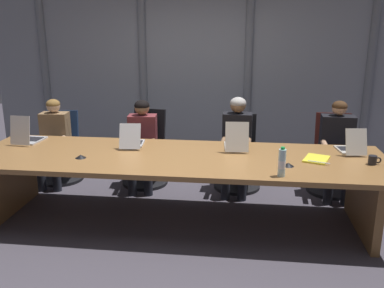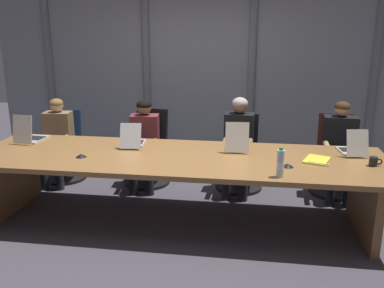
{
  "view_description": "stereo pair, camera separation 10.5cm",
  "coord_description": "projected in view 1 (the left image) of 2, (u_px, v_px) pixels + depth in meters",
  "views": [
    {
      "loc": [
        0.64,
        -4.06,
        2.04
      ],
      "look_at": [
        0.14,
        0.11,
        0.84
      ],
      "focal_mm": 38.92,
      "sensor_mm": 36.0,
      "label": 1
    },
    {
      "loc": [
        0.74,
        -4.05,
        2.04
      ],
      "look_at": [
        0.14,
        0.11,
        0.84
      ],
      "focal_mm": 38.92,
      "sensor_mm": 36.0,
      "label": 2
    }
  ],
  "objects": [
    {
      "name": "coffee_mug_near",
      "position": [
        373.0,
        160.0,
        4.03
      ],
      "size": [
        0.12,
        0.08,
        0.09
      ],
      "color": "black",
      "rests_on": "conference_table"
    },
    {
      "name": "spiral_notepad",
      "position": [
        316.0,
        159.0,
        4.18
      ],
      "size": [
        0.31,
        0.36,
        0.03
      ],
      "rotation": [
        0.0,
        0.0,
        -0.36
      ],
      "color": "yellow",
      "rests_on": "conference_table"
    },
    {
      "name": "ground_plane",
      "position": [
        178.0,
        220.0,
        4.51
      ],
      "size": [
        12.71,
        12.71,
        0.0
      ],
      "primitive_type": "plane",
      "color": "#47424C"
    },
    {
      "name": "laptop_left_end",
      "position": [
        28.0,
        137.0,
        4.78
      ],
      "size": [
        0.26,
        0.42,
        0.34
      ],
      "rotation": [
        0.0,
        0.0,
        1.5
      ],
      "color": "#BCBCC1",
      "rests_on": "conference_table"
    },
    {
      "name": "laptop_right_mid",
      "position": [
        351.0,
        147.0,
        4.41
      ],
      "size": [
        0.27,
        0.41,
        0.29
      ],
      "rotation": [
        0.0,
        0.0,
        1.7
      ],
      "color": "beige",
      "rests_on": "conference_table"
    },
    {
      "name": "laptop_left_mid",
      "position": [
        132.0,
        141.0,
        4.65
      ],
      "size": [
        0.27,
        0.43,
        0.28
      ],
      "rotation": [
        0.0,
        0.0,
        1.67
      ],
      "color": "#BCBCC1",
      "rests_on": "conference_table"
    },
    {
      "name": "office_chair_left_end",
      "position": [
        61.0,
        154.0,
        5.67
      ],
      "size": [
        0.6,
        0.6,
        0.92
      ],
      "rotation": [
        0.0,
        0.0,
        -1.46
      ],
      "color": "navy",
      "rests_on": "ground_plane"
    },
    {
      "name": "person_left_end",
      "position": [
        53.0,
        138.0,
        5.43
      ],
      "size": [
        0.39,
        0.57,
        1.12
      ],
      "rotation": [
        0.0,
        0.0,
        -1.49
      ],
      "color": "olive",
      "rests_on": "ground_plane"
    },
    {
      "name": "water_bottle_primary",
      "position": [
        282.0,
        163.0,
        3.69
      ],
      "size": [
        0.07,
        0.07,
        0.27
      ],
      "color": "silver",
      "rests_on": "conference_table"
    },
    {
      "name": "curtain_backdrop",
      "position": [
        199.0,
        70.0,
        6.19
      ],
      "size": [
        6.35,
        0.17,
        2.78
      ],
      "color": "gray",
      "rests_on": "ground_plane"
    },
    {
      "name": "office_chair_right_mid",
      "position": [
        332.0,
        163.0,
        5.26
      ],
      "size": [
        0.6,
        0.6,
        0.97
      ],
      "rotation": [
        0.0,
        0.0,
        -1.61
      ],
      "color": "#511E19",
      "rests_on": "ground_plane"
    },
    {
      "name": "conference_table",
      "position": [
        178.0,
        168.0,
        4.35
      ],
      "size": [
        4.29,
        1.24,
        0.74
      ],
      "color": "olive",
      "rests_on": "ground_plane"
    },
    {
      "name": "conference_mic_middle",
      "position": [
        288.0,
        164.0,
        3.99
      ],
      "size": [
        0.11,
        0.11,
        0.03
      ],
      "primitive_type": "cone",
      "color": "black",
      "rests_on": "conference_table"
    },
    {
      "name": "laptop_center",
      "position": [
        236.0,
        143.0,
        4.53
      ],
      "size": [
        0.27,
        0.44,
        0.33
      ],
      "rotation": [
        0.0,
        0.0,
        1.64
      ],
      "color": "beige",
      "rests_on": "conference_table"
    },
    {
      "name": "office_chair_left_mid",
      "position": [
        146.0,
        156.0,
        5.53
      ],
      "size": [
        0.6,
        0.61,
        0.97
      ],
      "rotation": [
        0.0,
        0.0,
        -1.7
      ],
      "color": "black",
      "rests_on": "ground_plane"
    },
    {
      "name": "person_center",
      "position": [
        237.0,
        140.0,
        5.16
      ],
      "size": [
        0.39,
        0.56,
        1.19
      ],
      "rotation": [
        0.0,
        0.0,
        -1.62
      ],
      "color": "black",
      "rests_on": "ground_plane"
    },
    {
      "name": "person_left_mid",
      "position": [
        142.0,
        139.0,
        5.3
      ],
      "size": [
        0.4,
        0.57,
        1.13
      ],
      "rotation": [
        0.0,
        0.0,
        -1.47
      ],
      "color": "brown",
      "rests_on": "ground_plane"
    },
    {
      "name": "office_chair_center",
      "position": [
        238.0,
        161.0,
        5.4
      ],
      "size": [
        0.6,
        0.6,
        0.93
      ],
      "rotation": [
        0.0,
        0.0,
        -1.62
      ],
      "color": "black",
      "rests_on": "ground_plane"
    },
    {
      "name": "conference_mic_left_side",
      "position": [
        81.0,
        156.0,
        4.23
      ],
      "size": [
        0.11,
        0.11,
        0.03
      ],
      "primitive_type": "cone",
      "color": "black",
      "rests_on": "conference_table"
    },
    {
      "name": "person_right_mid",
      "position": [
        337.0,
        144.0,
        5.02
      ],
      "size": [
        0.42,
        0.56,
        1.17
      ],
      "rotation": [
        0.0,
        0.0,
        -1.63
      ],
      "color": "black",
      "rests_on": "ground_plane"
    }
  ]
}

